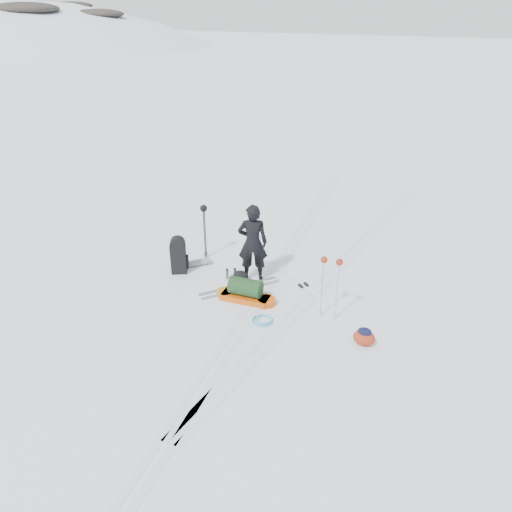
% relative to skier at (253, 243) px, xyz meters
% --- Properties ---
extents(ground, '(200.00, 200.00, 0.00)m').
position_rel_skier_xyz_m(ground, '(0.47, -0.43, -0.99)').
color(ground, white).
rests_on(ground, ground).
extents(ski_tracks, '(3.38, 17.97, 0.01)m').
position_rel_skier_xyz_m(ski_tracks, '(1.08, 0.44, -0.99)').
color(ski_tracks, silver).
rests_on(ski_tracks, ground).
extents(skier, '(0.85, 0.70, 1.99)m').
position_rel_skier_xyz_m(skier, '(0.00, 0.00, 0.00)').
color(skier, black).
rests_on(skier, ground).
extents(pulk_sled, '(1.46, 0.51, 0.55)m').
position_rel_skier_xyz_m(pulk_sled, '(0.25, -1.00, -0.78)').
color(pulk_sled, '#D04F0C').
rests_on(pulk_sled, ground).
extents(expedition_rucksack, '(0.81, 1.00, 0.99)m').
position_rel_skier_xyz_m(expedition_rucksack, '(-1.83, -0.37, -0.54)').
color(expedition_rucksack, black).
rests_on(expedition_rucksack, ground).
extents(ski_poles_black, '(0.19, 0.23, 1.53)m').
position_rel_skier_xyz_m(ski_poles_black, '(-1.63, 0.57, 0.26)').
color(ski_poles_black, black).
rests_on(ski_poles_black, ground).
extents(ski_poles_silver, '(0.47, 0.17, 1.48)m').
position_rel_skier_xyz_m(ski_poles_silver, '(2.20, -0.94, 0.24)').
color(ski_poles_silver, '#A9AAAF').
rests_on(ski_poles_silver, ground).
extents(touring_skis_grey, '(1.58, 1.70, 0.07)m').
position_rel_skier_xyz_m(touring_skis_grey, '(-0.11, -0.57, -0.98)').
color(touring_skis_grey, '#92959A').
rests_on(touring_skis_grey, ground).
extents(touring_skis_white, '(1.38, 1.21, 0.06)m').
position_rel_skier_xyz_m(touring_skis_white, '(1.30, 0.12, -0.98)').
color(touring_skis_white, silver).
rests_on(touring_skis_white, ground).
extents(rope_coil, '(0.51, 0.51, 0.06)m').
position_rel_skier_xyz_m(rope_coil, '(0.95, -1.63, -0.97)').
color(rope_coil, '#5097C3').
rests_on(rope_coil, ground).
extents(small_daypack, '(0.45, 0.34, 0.38)m').
position_rel_skier_xyz_m(small_daypack, '(3.14, -1.60, -0.81)').
color(small_daypack, maroon).
rests_on(small_daypack, ground).
extents(thermos_pair, '(0.21, 0.22, 0.27)m').
position_rel_skier_xyz_m(thermos_pair, '(-0.52, -0.19, -0.87)').
color(thermos_pair, '#55575D').
rests_on(thermos_pair, ground).
extents(stuff_sack, '(0.48, 0.42, 0.25)m').
position_rel_skier_xyz_m(stuff_sack, '(-0.25, -0.19, -0.87)').
color(stuff_sack, black).
rests_on(stuff_sack, ground).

